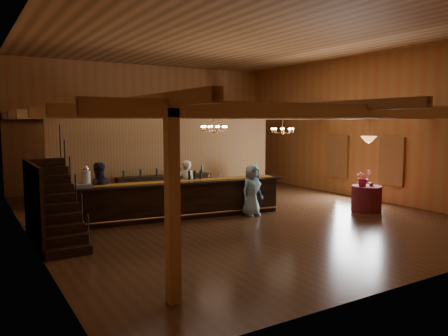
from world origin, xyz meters
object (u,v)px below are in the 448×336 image
chandelier_right (282,130)px  floor_plant (250,179)px  guest (252,190)px  round_table (366,198)px  raffle_drum (252,172)px  chandelier_left (214,128)px  pendant_lamp (369,139)px  beverage_dispenser (86,176)px  bartender (186,186)px  backbar_shelf (165,189)px  tasting_bar (178,199)px  staff_second (98,193)px

chandelier_right → floor_plant: chandelier_right is taller
guest → round_table: bearing=-30.0°
raffle_drum → floor_plant: 3.22m
chandelier_right → chandelier_left: bearing=-170.9°
chandelier_right → pendant_lamp: 3.05m
raffle_drum → chandelier_left: size_ratio=0.43×
beverage_dispenser → round_table: size_ratio=0.61×
pendant_lamp → guest: size_ratio=0.56×
raffle_drum → guest: guest is taller
bartender → pendant_lamp: bearing=155.9°
beverage_dispenser → backbar_shelf: (3.42, 2.31, -0.94)m
beverage_dispenser → bartender: bearing=6.3°
round_table → bartender: (-5.18, 3.08, 0.43)m
tasting_bar → bartender: 1.06m
bartender → staff_second: staff_second is taller
tasting_bar → pendant_lamp: size_ratio=7.70×
chandelier_left → chandelier_right: (3.15, 0.50, -0.11)m
chandelier_left → bartender: (-0.54, 0.93, -1.91)m
backbar_shelf → staff_second: staff_second is taller
beverage_dispenser → guest: bearing=-15.2°
beverage_dispenser → chandelier_right: bearing=-0.5°
round_table → floor_plant: bearing=109.5°
tasting_bar → pendant_lamp: 6.52m
raffle_drum → round_table: size_ratio=0.35×
beverage_dispenser → staff_second: bearing=28.5°
backbar_shelf → pendant_lamp: bearing=-38.7°
backbar_shelf → round_table: (5.09, -5.02, -0.07)m
chandelier_right → staff_second: chandelier_right is taller
round_table → pendant_lamp: 1.98m
chandelier_left → guest: size_ratio=0.49×
backbar_shelf → floor_plant: floor_plant is taller
tasting_bar → guest: (2.15, -0.90, 0.23)m
beverage_dispenser → bartender: size_ratio=0.35×
floor_plant → chandelier_left: bearing=-141.7°
bartender → chandelier_right: bearing=180.0°
raffle_drum → chandelier_right: size_ratio=0.43×
chandelier_right → bartender: bearing=173.4°
floor_plant → bartender: bearing=-157.8°
backbar_shelf → floor_plant: size_ratio=2.66×
chandelier_right → floor_plant: (-0.12, 1.89, -2.00)m
chandelier_left → guest: (0.95, -0.75, -1.96)m
raffle_drum → backbar_shelf: size_ratio=0.10×
guest → bartender: bearing=122.3°
staff_second → floor_plant: staff_second is taller
raffle_drum → chandelier_right: chandelier_right is taller
chandelier_right → bartender: 4.13m
round_table → pendant_lamp: pendant_lamp is taller
raffle_drum → beverage_dispenser: bearing=171.2°
backbar_shelf → bartender: (-0.09, -1.94, 0.36)m
tasting_bar → round_table: tasting_bar is taller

